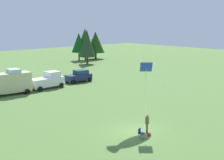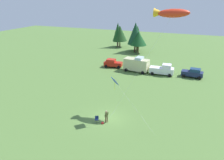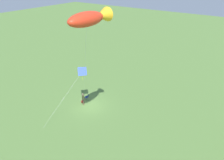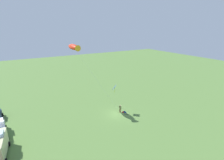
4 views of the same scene
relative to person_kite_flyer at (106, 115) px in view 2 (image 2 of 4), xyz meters
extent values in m
plane|color=#527737|center=(-0.22, 1.00, -1.02)|extent=(160.00, 160.00, 0.00)
cylinder|color=#582F26|center=(0.07, 0.08, -0.60)|extent=(0.14, 0.14, 0.85)
cylinder|color=#582F26|center=(-0.08, -0.08, -0.60)|extent=(0.14, 0.14, 0.85)
cylinder|color=brown|center=(0.00, 0.00, 0.14)|extent=(0.48, 0.48, 0.62)
sphere|color=tan|center=(0.00, 0.00, 0.60)|extent=(0.24, 0.24, 0.24)
cylinder|color=brown|center=(0.18, 0.10, 0.17)|extent=(0.20, 0.20, 0.56)
cylinder|color=brown|center=(-0.10, -0.18, 0.17)|extent=(0.23, 0.23, 0.55)
cube|color=navy|center=(-1.20, -0.48, -0.60)|extent=(0.62, 0.62, 0.04)
cube|color=navy|center=(-1.27, -0.27, -0.40)|extent=(0.46, 0.21, 0.40)
cylinder|color=#A5A8AD|center=(-0.93, -0.60, -0.81)|extent=(0.03, 0.03, 0.42)
cylinder|color=#A5A8AD|center=(-1.32, -0.75, -0.81)|extent=(0.03, 0.03, 0.42)
cylinder|color=#A5A8AD|center=(-1.07, -0.21, -0.81)|extent=(0.03, 0.03, 0.42)
cylinder|color=#A5A8AD|center=(-1.47, -0.36, -0.81)|extent=(0.03, 0.03, 0.42)
cube|color=red|center=(-0.32, -0.54, -0.91)|extent=(0.39, 0.35, 0.22)
cube|color=red|center=(-8.18, 22.90, -0.23)|extent=(4.37, 2.26, 0.90)
cube|color=red|center=(-8.68, 22.85, 0.54)|extent=(2.17, 1.87, 0.65)
cylinder|color=black|center=(-9.58, 21.75, -0.68)|extent=(0.70, 0.29, 0.68)
cylinder|color=black|center=(-9.80, 23.72, -0.68)|extent=(0.70, 0.29, 0.68)
cylinder|color=black|center=(-6.57, 22.09, -0.68)|extent=(0.70, 0.29, 0.68)
cylinder|color=black|center=(-6.79, 24.06, -0.68)|extent=(0.70, 0.29, 0.68)
cube|color=beige|center=(-2.26, 21.90, 0.57)|extent=(5.62, 2.81, 2.50)
cube|color=silver|center=(-1.62, 21.82, 2.07)|extent=(1.63, 2.17, 0.50)
cylinder|color=black|center=(-0.19, 22.85, -0.68)|extent=(0.70, 0.30, 0.68)
cylinder|color=black|center=(-0.47, 20.49, -0.68)|extent=(0.70, 0.30, 0.68)
cylinder|color=black|center=(-4.05, 23.31, -0.68)|extent=(0.70, 0.30, 0.68)
cylinder|color=black|center=(-4.33, 20.94, -0.68)|extent=(0.70, 0.30, 0.68)
cube|color=white|center=(3.30, 21.88, -0.08)|extent=(5.10, 2.27, 1.20)
cube|color=white|center=(4.30, 21.94, 0.92)|extent=(1.90, 1.94, 0.80)
cylinder|color=black|center=(5.03, 23.07, -0.68)|extent=(0.69, 0.26, 0.68)
cylinder|color=black|center=(5.16, 20.89, -0.68)|extent=(0.69, 0.26, 0.68)
cylinder|color=black|center=(1.44, 22.87, -0.68)|extent=(0.69, 0.26, 0.68)
cylinder|color=black|center=(1.56, 20.69, -0.68)|extent=(0.69, 0.26, 0.68)
cube|color=#1E284D|center=(9.44, 22.57, -0.23)|extent=(4.29, 2.03, 0.90)
cube|color=navy|center=(9.95, 22.54, 0.54)|extent=(2.09, 1.76, 0.65)
cylinder|color=black|center=(11.01, 23.48, -0.68)|extent=(0.69, 0.26, 0.68)
cylinder|color=black|center=(10.90, 21.50, -0.68)|extent=(0.69, 0.26, 0.68)
cylinder|color=black|center=(7.99, 23.64, -0.68)|extent=(0.69, 0.26, 0.68)
cylinder|color=black|center=(7.88, 21.66, -0.68)|extent=(0.69, 0.26, 0.68)
cylinder|color=#492F2C|center=(-15.02, 44.08, -0.06)|extent=(0.45, 0.45, 1.91)
cone|color=#17431B|center=(-15.02, 44.08, 3.90)|extent=(3.32, 3.32, 6.01)
cylinder|color=brown|center=(-14.40, 44.41, 0.01)|extent=(0.39, 0.39, 2.05)
cone|color=#1E431C|center=(-14.40, 44.41, 3.50)|extent=(4.60, 4.60, 4.93)
cylinder|color=#492F27|center=(-7.73, 39.23, 0.21)|extent=(0.47, 0.47, 2.45)
cone|color=#143D24|center=(-7.73, 39.23, 4.57)|extent=(4.49, 4.49, 6.27)
cylinder|color=#4D3A2A|center=(-7.69, 41.38, -0.15)|extent=(0.43, 0.43, 1.74)
cone|color=#21411F|center=(-7.69, 41.38, 3.61)|extent=(3.92, 3.92, 5.78)
cylinder|color=#453D24|center=(-6.51, 38.41, 0.18)|extent=(0.45, 0.45, 2.40)
cone|color=#13431C|center=(-6.51, 38.41, 3.32)|extent=(4.83, 4.83, 3.88)
ellipsoid|color=red|center=(6.43, 7.17, 12.53)|extent=(4.19, 1.64, 1.29)
cone|color=yellow|center=(4.60, 7.17, 12.53)|extent=(1.42, 1.18, 1.18)
sphere|color=yellow|center=(7.55, 7.53, 12.66)|extent=(0.29, 0.29, 0.29)
cylinder|color=silver|center=(3.26, 3.61, 5.75)|extent=(6.36, 7.13, 13.55)
cylinder|color=#4C3823|center=(0.09, 0.06, -1.02)|extent=(0.04, 0.04, 0.01)
cube|color=blue|center=(0.79, 0.93, 4.58)|extent=(1.20, 1.17, 0.88)
cylinder|color=yellow|center=(0.79, 0.93, 3.95)|extent=(0.04, 0.04, 1.05)
cylinder|color=silver|center=(3.70, 0.23, 1.78)|extent=(5.81, 1.42, 5.61)
cylinder|color=#4C3823|center=(6.60, -0.47, -1.02)|extent=(0.04, 0.04, 0.01)
camera|label=1|loc=(-19.53, -16.74, 8.50)|focal=50.00mm
camera|label=2|loc=(10.05, -22.88, 14.46)|focal=35.00mm
camera|label=3|loc=(18.64, 18.12, 15.73)|focal=35.00mm
camera|label=4|loc=(-27.92, 18.35, 16.52)|focal=28.00mm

